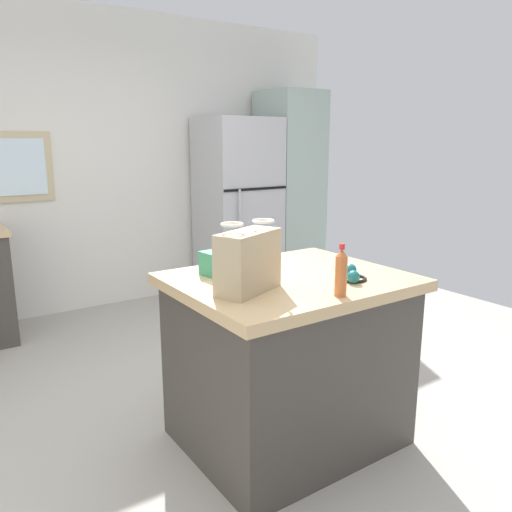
# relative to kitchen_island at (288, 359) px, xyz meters

# --- Properties ---
(ground) EXTENTS (6.43, 6.43, 0.00)m
(ground) POSITION_rel_kitchen_island_xyz_m (-0.08, 0.31, -0.46)
(ground) COLOR #ADA89E
(back_wall) EXTENTS (5.35, 0.13, 2.77)m
(back_wall) POSITION_rel_kitchen_island_xyz_m (-0.09, 2.89, 0.93)
(back_wall) COLOR silver
(back_wall) RESTS_ON ground
(kitchen_island) EXTENTS (1.14, 0.94, 0.91)m
(kitchen_island) POSITION_rel_kitchen_island_xyz_m (0.00, 0.00, 0.00)
(kitchen_island) COLOR #423D38
(kitchen_island) RESTS_ON ground
(refrigerator) EXTENTS (0.74, 0.70, 1.81)m
(refrigerator) POSITION_rel_kitchen_island_xyz_m (1.26, 2.48, 0.45)
(refrigerator) COLOR #B7B7BC
(refrigerator) RESTS_ON ground
(tall_cabinet) EXTENTS (0.57, 0.63, 2.10)m
(tall_cabinet) POSITION_rel_kitchen_island_xyz_m (1.93, 2.48, 0.59)
(tall_cabinet) COLOR #9EB2A8
(tall_cabinet) RESTS_ON ground
(shopping_bag) EXTENTS (0.37, 0.27, 0.33)m
(shopping_bag) POSITION_rel_kitchen_island_xyz_m (-0.32, -0.10, 0.59)
(shopping_bag) COLOR tan
(shopping_bag) RESTS_ON kitchen_island
(small_box) EXTENTS (0.14, 0.14, 0.12)m
(small_box) POSITION_rel_kitchen_island_xyz_m (-0.29, 0.24, 0.51)
(small_box) COLOR #388E66
(small_box) RESTS_ON kitchen_island
(bottle) EXTENTS (0.05, 0.05, 0.24)m
(bottle) POSITION_rel_kitchen_island_xyz_m (-0.01, -0.39, 0.56)
(bottle) COLOR #C66633
(bottle) RESTS_ON kitchen_island
(ear_defenders) EXTENTS (0.21, 0.21, 0.06)m
(ear_defenders) POSITION_rel_kitchen_island_xyz_m (0.22, -0.22, 0.47)
(ear_defenders) COLOR black
(ear_defenders) RESTS_ON kitchen_island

